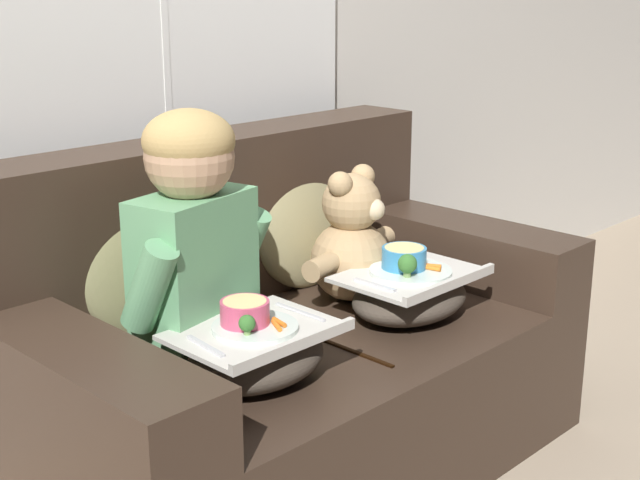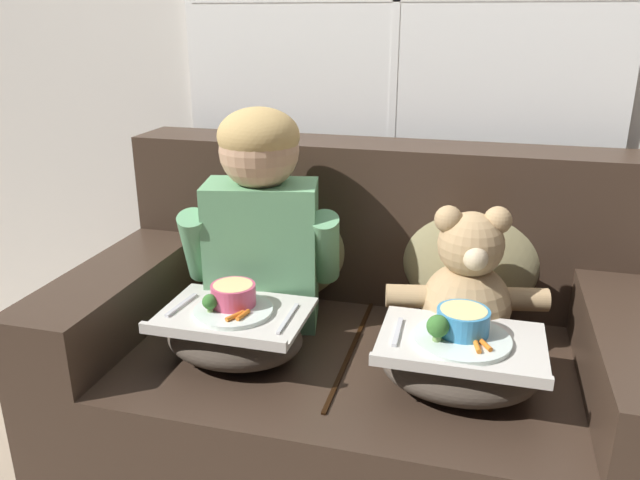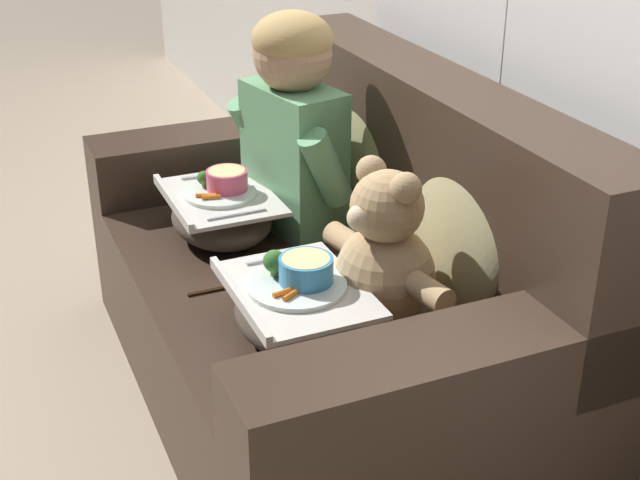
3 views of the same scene
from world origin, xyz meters
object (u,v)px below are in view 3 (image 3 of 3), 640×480
at_px(lap_tray_teddy, 297,308).
at_px(couch, 338,295).
at_px(throw_pillow_behind_child, 360,151).
at_px(lap_tray_child, 221,213).
at_px(teddy_bear, 384,256).
at_px(child_figure, 293,113).
at_px(throw_pillow_behind_teddy, 463,228).

bearing_deg(lap_tray_teddy, couch, 140.60).
relative_size(throw_pillow_behind_child, lap_tray_child, 1.16).
bearing_deg(couch, lap_tray_child, -140.74).
height_order(throw_pillow_behind_child, lap_tray_teddy, throw_pillow_behind_child).
relative_size(couch, teddy_bear, 3.66).
distance_m(child_figure, lap_tray_child, 0.36).
bearing_deg(throw_pillow_behind_child, teddy_bear, -20.39).
xyz_separation_m(throw_pillow_behind_child, throw_pillow_behind_teddy, (0.59, 0.00, 0.00)).
bearing_deg(lap_tray_child, throw_pillow_behind_teddy, 36.92).
height_order(couch, lap_tray_teddy, couch).
height_order(couch, throw_pillow_behind_teddy, couch).
height_order(throw_pillow_behind_teddy, child_figure, child_figure).
bearing_deg(lap_tray_child, couch, 39.26).
relative_size(couch, child_figure, 2.51).
xyz_separation_m(throw_pillow_behind_teddy, lap_tray_child, (-0.60, -0.45, -0.13)).
distance_m(throw_pillow_behind_child, lap_tray_child, 0.47).
bearing_deg(throw_pillow_behind_child, throw_pillow_behind_teddy, 0.00).
relative_size(throw_pillow_behind_child, teddy_bear, 1.02).
bearing_deg(lap_tray_child, throw_pillow_behind_child, 89.91).
relative_size(throw_pillow_behind_child, child_figure, 0.70).
relative_size(teddy_bear, lap_tray_teddy, 1.11).
height_order(child_figure, teddy_bear, child_figure).
height_order(couch, throw_pillow_behind_child, couch).
bearing_deg(couch, child_figure, -177.46).
relative_size(couch, throw_pillow_behind_child, 3.60).
xyz_separation_m(throw_pillow_behind_child, teddy_bear, (0.60, -0.22, -0.03)).
xyz_separation_m(throw_pillow_behind_teddy, teddy_bear, (0.00, -0.22, -0.03)).
height_order(throw_pillow_behind_child, child_figure, child_figure).
height_order(child_figure, lap_tray_teddy, child_figure).
xyz_separation_m(lap_tray_child, lap_tray_teddy, (0.59, -0.00, 0.00)).
distance_m(throw_pillow_behind_child, teddy_bear, 0.64).
height_order(throw_pillow_behind_teddy, lap_tray_child, throw_pillow_behind_teddy).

